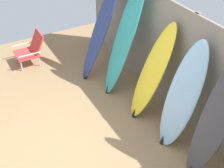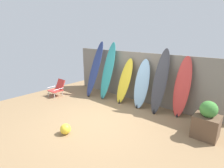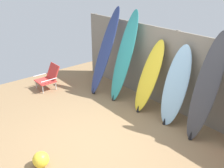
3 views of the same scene
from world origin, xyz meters
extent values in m
plane|color=#8E704C|center=(0.00, 0.00, 0.00)|extent=(7.68, 7.68, 0.00)
cube|color=gray|center=(0.00, 2.00, 0.90)|extent=(6.08, 0.04, 1.80)
cylinder|color=#6C655B|center=(-2.88, 2.04, 0.90)|extent=(0.10, 0.10, 1.80)
cylinder|color=#6C655B|center=(-1.44, 2.04, 0.90)|extent=(0.10, 0.10, 1.80)
cylinder|color=#6C655B|center=(0.00, 2.04, 0.90)|extent=(0.10, 0.10, 1.80)
ellipsoid|color=navy|center=(-1.70, 1.44, 1.08)|extent=(0.47, 0.94, 2.16)
cone|color=black|center=(-1.70, 1.05, 0.09)|extent=(0.08, 0.08, 0.16)
ellipsoid|color=teal|center=(-1.09, 1.55, 1.07)|extent=(0.47, 0.79, 2.14)
cone|color=black|center=(-1.09, 1.21, 0.08)|extent=(0.08, 0.08, 0.15)
ellipsoid|color=yellow|center=(-0.31, 1.59, 0.80)|extent=(0.54, 0.74, 1.59)
cone|color=black|center=(-0.31, 1.29, 0.09)|extent=(0.08, 0.08, 0.16)
ellipsoid|color=#8CB7D6|center=(0.40, 1.60, 0.81)|extent=(0.57, 0.65, 1.63)
cone|color=black|center=(0.40, 1.35, 0.08)|extent=(0.08, 0.08, 0.15)
ellipsoid|color=#38383D|center=(1.04, 1.61, 1.01)|extent=(0.46, 0.66, 2.01)
cylinder|color=silver|center=(-2.97, 0.05, 0.11)|extent=(0.02, 0.02, 0.22)
cylinder|color=silver|center=(-2.56, 0.05, 0.11)|extent=(0.02, 0.02, 0.22)
cylinder|color=silver|center=(-2.97, 0.42, 0.11)|extent=(0.02, 0.02, 0.22)
cylinder|color=silver|center=(-2.56, 0.42, 0.11)|extent=(0.02, 0.02, 0.22)
cube|color=red|center=(-2.76, 0.24, 0.23)|extent=(0.48, 0.44, 0.03)
cube|color=red|center=(-2.76, 0.48, 0.43)|extent=(0.46, 0.22, 0.42)
cylinder|color=silver|center=(-3.00, 0.24, 0.34)|extent=(0.02, 0.44, 0.02)
cylinder|color=silver|center=(-2.52, 0.24, 0.34)|extent=(0.02, 0.44, 0.02)
camera|label=1|loc=(2.88, -0.90, 3.52)|focal=50.00mm
camera|label=2|loc=(3.33, -3.33, 2.41)|focal=28.00mm
camera|label=3|loc=(3.08, -2.28, 2.91)|focal=40.00mm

